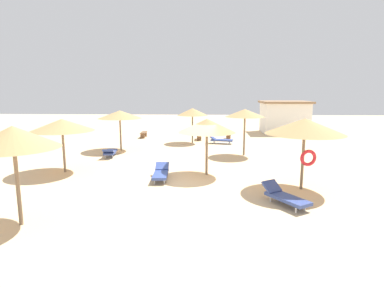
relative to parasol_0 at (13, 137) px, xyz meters
The scene contains 16 objects.
ground_plane 7.45m from the parasol_0, 45.40° to the left, with size 80.00×80.00×0.00m, color #DBBA8C.
parasol_0 is the anchor object (origin of this frame).
parasol_1 10.44m from the parasol_0, 22.43° to the left, with size 3.19×3.19×2.97m.
parasol_2 12.22m from the parasol_0, 91.38° to the left, with size 2.97×2.97×2.75m.
parasol_3 8.31m from the parasol_0, 46.88° to the left, with size 2.74×2.74×2.76m.
parasol_4 16.19m from the parasol_0, 73.75° to the left, with size 2.41×2.41×2.74m.
parasol_5 13.51m from the parasol_0, 53.43° to the left, with size 2.47×2.47×2.95m.
parasol_6 6.40m from the parasol_0, 103.60° to the left, with size 3.10×3.10×2.70m.
lounger_1 9.07m from the parasol_0, 13.92° to the left, with size 1.56×1.94×0.71m.
lounger_2 10.30m from the parasol_0, 92.08° to the left, with size 0.90×1.98×0.63m.
lounger_3 6.70m from the parasol_0, 55.32° to the left, with size 0.74×1.94×0.63m.
lounger_4 16.81m from the parasol_0, 66.21° to the left, with size 1.99×1.00×0.69m.
bench_0 17.99m from the parasol_0, 73.61° to the left, with size 0.42×1.50×0.49m.
bench_1 18.32m from the parasol_0, 89.76° to the left, with size 0.44×1.51×0.49m.
bench_2 19.15m from the parasol_0, 66.75° to the left, with size 0.50×1.52×0.49m.
beach_cabana 25.61m from the parasol_0, 58.91° to the left, with size 4.56×4.06×3.10m.
Camera 1 is at (0.81, -13.62, 4.05)m, focal length 28.92 mm.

